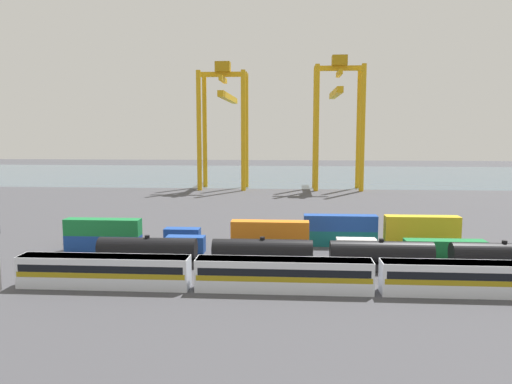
# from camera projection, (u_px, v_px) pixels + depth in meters

# --- Properties ---
(ground_plane) EXTENTS (420.00, 420.00, 0.00)m
(ground_plane) POSITION_uv_depth(u_px,v_px,m) (273.00, 211.00, 119.69)
(ground_plane) COLOR #424247
(harbour_water) EXTENTS (400.00, 110.00, 0.01)m
(harbour_water) POSITION_uv_depth(u_px,v_px,m) (281.00, 175.00, 218.98)
(harbour_water) COLOR #475B6B
(harbour_water) RESTS_ON ground_plane
(passenger_train) EXTENTS (65.13, 3.14, 3.90)m
(passenger_train) POSITION_uv_depth(u_px,v_px,m) (284.00, 273.00, 59.23)
(passenger_train) COLOR silver
(passenger_train) RESTS_ON ground_plane
(freight_tank_row) EXTENTS (62.89, 3.01, 4.47)m
(freight_tank_row) POSITION_uv_depth(u_px,v_px,m) (321.00, 254.00, 68.45)
(freight_tank_row) COLOR #232326
(freight_tank_row) RESTS_ON ground_plane
(shipping_container_0) EXTENTS (12.10, 2.44, 2.60)m
(shipping_container_0) POSITION_uv_depth(u_px,v_px,m) (103.00, 243.00, 79.20)
(shipping_container_0) COLOR #1C4299
(shipping_container_0) RESTS_ON ground_plane
(shipping_container_1) EXTENTS (12.10, 2.44, 2.60)m
(shipping_container_1) POSITION_uv_depth(u_px,v_px,m) (103.00, 227.00, 78.88)
(shipping_container_1) COLOR #197538
(shipping_container_1) RESTS_ON shipping_container_0
(shipping_container_2) EXTENTS (6.04, 2.44, 2.60)m
(shipping_container_2) POSITION_uv_depth(u_px,v_px,m) (186.00, 244.00, 78.29)
(shipping_container_2) COLOR #1C4299
(shipping_container_2) RESTS_ON ground_plane
(shipping_container_3) EXTENTS (12.10, 2.44, 2.60)m
(shipping_container_3) POSITION_uv_depth(u_px,v_px,m) (270.00, 246.00, 77.37)
(shipping_container_3) COLOR slate
(shipping_container_3) RESTS_ON ground_plane
(shipping_container_4) EXTENTS (12.10, 2.44, 2.60)m
(shipping_container_4) POSITION_uv_depth(u_px,v_px,m) (270.00, 229.00, 77.06)
(shipping_container_4) COLOR orange
(shipping_container_4) RESTS_ON shipping_container_3
(shipping_container_5) EXTENTS (6.04, 2.44, 2.60)m
(shipping_container_5) POSITION_uv_depth(u_px,v_px,m) (356.00, 247.00, 76.46)
(shipping_container_5) COLOR silver
(shipping_container_5) RESTS_ON ground_plane
(shipping_container_6) EXTENTS (12.10, 2.44, 2.60)m
(shipping_container_6) POSITION_uv_depth(u_px,v_px,m) (444.00, 248.00, 75.55)
(shipping_container_6) COLOR #197538
(shipping_container_6) RESTS_ON ground_plane
(shipping_container_7) EXTENTS (12.10, 2.44, 2.60)m
(shipping_container_7) POSITION_uv_depth(u_px,v_px,m) (106.00, 235.00, 85.57)
(shipping_container_7) COLOR orange
(shipping_container_7) RESTS_ON ground_plane
(shipping_container_8) EXTENTS (6.04, 2.44, 2.60)m
(shipping_container_8) POSITION_uv_depth(u_px,v_px,m) (182.00, 236.00, 84.66)
(shipping_container_8) COLOR #1C4299
(shipping_container_8) RESTS_ON ground_plane
(shipping_container_9) EXTENTS (6.04, 2.44, 2.60)m
(shipping_container_9) POSITION_uv_depth(u_px,v_px,m) (260.00, 237.00, 83.74)
(shipping_container_9) COLOR orange
(shipping_container_9) RESTS_ON ground_plane
(shipping_container_10) EXTENTS (12.10, 2.44, 2.60)m
(shipping_container_10) POSITION_uv_depth(u_px,v_px,m) (340.00, 238.00, 82.83)
(shipping_container_10) COLOR #146066
(shipping_container_10) RESTS_ON ground_plane
(shipping_container_11) EXTENTS (12.10, 2.44, 2.60)m
(shipping_container_11) POSITION_uv_depth(u_px,v_px,m) (340.00, 223.00, 82.51)
(shipping_container_11) COLOR #1C4299
(shipping_container_11) RESTS_ON shipping_container_10
(shipping_container_12) EXTENTS (12.10, 2.44, 2.60)m
(shipping_container_12) POSITION_uv_depth(u_px,v_px,m) (421.00, 239.00, 81.92)
(shipping_container_12) COLOR gold
(shipping_container_12) RESTS_ON ground_plane
(shipping_container_13) EXTENTS (12.10, 2.44, 2.60)m
(shipping_container_13) POSITION_uv_depth(u_px,v_px,m) (422.00, 224.00, 81.60)
(shipping_container_13) COLOR gold
(shipping_container_13) RESTS_ON shipping_container_12
(gantry_crane_west) EXTENTS (15.87, 41.53, 41.46)m
(gantry_crane_west) POSITION_uv_depth(u_px,v_px,m) (225.00, 111.00, 166.41)
(gantry_crane_west) COLOR gold
(gantry_crane_west) RESTS_ON ground_plane
(gantry_crane_central) EXTENTS (16.02, 32.69, 43.11)m
(gantry_crane_central) POSITION_uv_depth(u_px,v_px,m) (338.00, 109.00, 162.32)
(gantry_crane_central) COLOR gold
(gantry_crane_central) RESTS_ON ground_plane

